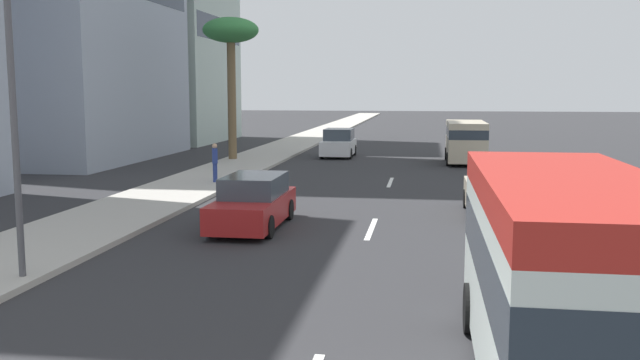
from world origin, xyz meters
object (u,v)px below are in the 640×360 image
Objects in this scene: pedestrian_near_lamp at (215,161)px; car_fourth at (339,144)px; car_lead at (496,191)px; minibus_second at (566,273)px; car_third at (253,203)px; palm_tree at (231,37)px; van_fifth at (466,139)px; street_lamp at (17,81)px.

car_fourth is at bearing 145.66° from pedestrian_near_lamp.
minibus_second reaches higher than car_lead.
car_lead is at bearing 44.32° from pedestrian_near_lamp.
car_third is 20.32m from palm_tree.
car_lead reaches higher than car_third.
minibus_second is 1.29× the size of van_fifth.
car_third is (10.18, 6.90, -0.87)m from minibus_second.
car_lead reaches higher than car_fourth.
car_lead is 14.65m from street_lamp.
street_lamp reaches higher than minibus_second.
pedestrian_near_lamp reaches higher than car_lead.
pedestrian_near_lamp is 15.49m from street_lamp.
minibus_second is at bearing 179.49° from van_fifth.
car_lead is at bearing 113.33° from car_third.
car_third is 1.13× the size of car_fourth.
van_fifth is 0.67× the size of palm_tree.
palm_tree is (18.42, 5.89, 6.24)m from car_third.
pedestrian_near_lamp is at bearing -14.89° from car_fourth.
street_lamp is at bearing -5.86° from car_fourth.
car_fourth is 0.75× the size of van_fifth.
pedestrian_near_lamp is 0.25× the size of street_lamp.
van_fifth is at bearing 71.19° from car_fourth.
pedestrian_near_lamp is (18.77, 10.75, -0.56)m from minibus_second.
car_third is 0.69× the size of street_lamp.
car_lead is at bearing 21.65° from car_fourth.
minibus_second is 11.05m from street_lamp.
palm_tree reaches higher than car_fourth.
palm_tree reaches higher than minibus_second.
minibus_second is 12.33m from car_third.
palm_tree is at bearing -56.96° from car_fourth.
car_lead is 7.89m from car_third.
car_third is 0.85× the size of van_fifth.
car_third is at bearing 4.70° from pedestrian_near_lamp.
car_fourth is 2.45× the size of pedestrian_near_lamp.
car_lead is 0.58× the size of minibus_second.
car_third is at bearing 34.13° from minibus_second.
minibus_second is 1.72× the size of car_fourth.
minibus_second is 21.64m from pedestrian_near_lamp.
car_lead is 16.42m from van_fifth.
street_lamp is at bearing -173.87° from palm_tree.
street_lamp reaches higher than van_fifth.
minibus_second is at bearing 178.50° from car_lead.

